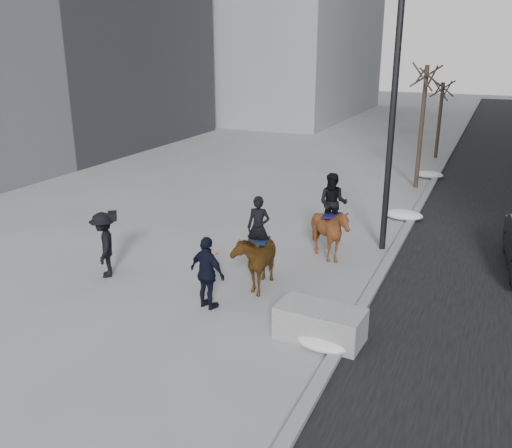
% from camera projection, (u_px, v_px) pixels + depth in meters
% --- Properties ---
extents(ground, '(120.00, 120.00, 0.00)m').
position_uv_depth(ground, '(236.00, 296.00, 13.31)').
color(ground, gray).
rests_on(ground, ground).
extents(curb, '(0.25, 90.00, 0.12)m').
position_uv_depth(curb, '(421.00, 203.00, 20.76)').
color(curb, gray).
rests_on(curb, ground).
extents(planter, '(1.86, 1.02, 0.72)m').
position_uv_depth(planter, '(320.00, 324.00, 11.27)').
color(planter, '#97989A').
rests_on(planter, ground).
extents(tree_near, '(1.20, 1.20, 5.62)m').
position_uv_depth(tree_near, '(422.00, 121.00, 22.37)').
color(tree_near, '#352A1F').
rests_on(tree_near, ground).
extents(tree_far, '(1.20, 1.20, 4.39)m').
position_uv_depth(tree_far, '(440.00, 117.00, 28.52)').
color(tree_far, '#32291D').
rests_on(tree_far, ground).
extents(mounted_left, '(1.07, 1.90, 2.33)m').
position_uv_depth(mounted_left, '(256.00, 254.00, 13.61)').
color(mounted_left, '#4E280F').
rests_on(mounted_left, ground).
extents(mounted_right, '(1.46, 1.60, 2.50)m').
position_uv_depth(mounted_right, '(331.00, 226.00, 15.25)').
color(mounted_right, '#4A210E').
rests_on(mounted_right, ground).
extents(feeder, '(1.11, 0.99, 1.75)m').
position_uv_depth(feeder, '(208.00, 273.00, 12.46)').
color(feeder, black).
rests_on(feeder, ground).
extents(camera_crew, '(1.20, 1.30, 1.75)m').
position_uv_depth(camera_crew, '(104.00, 245.00, 14.19)').
color(camera_crew, black).
rests_on(camera_crew, ground).
extents(lamppost, '(0.25, 0.83, 9.09)m').
position_uv_depth(lamppost, '(396.00, 78.00, 14.81)').
color(lamppost, black).
rests_on(lamppost, ground).
extents(snow_piles, '(1.31, 16.72, 0.33)m').
position_uv_depth(snow_piles, '(402.00, 218.00, 18.66)').
color(snow_piles, silver).
rests_on(snow_piles, ground).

